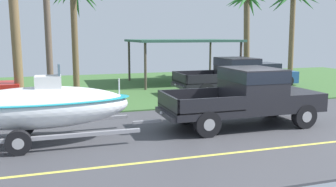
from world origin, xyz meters
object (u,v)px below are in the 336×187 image
Objects in this scene: carport_awning at (182,42)px; palm_tree_mid at (75,2)px; boat_on_trailer at (39,107)px; parked_sedan_near at (258,75)px; palm_tree_far_left at (247,12)px; utility_pole at (47,18)px; palm_tree_near_left at (291,9)px; pickup_truck_towing at (251,94)px; parked_pickup_background at (236,74)px.

palm_tree_mid is (-6.52, -2.29, 2.03)m from carport_awning.
parked_sedan_near is (12.13, 8.31, -0.36)m from boat_on_trailer.
utility_pole reaches higher than palm_tree_far_left.
palm_tree_near_left is (7.18, -0.89, 2.10)m from carport_awning.
palm_tree_mid is at bearing 179.47° from parked_sedan_near.
pickup_truck_towing is 1.26× the size of parked_sedan_near.
palm_tree_mid is 4.76m from utility_pole.
parked_pickup_background is 0.82× the size of utility_pole.
palm_tree_mid is 0.85× the size of utility_pole.
palm_tree_near_left is 0.98× the size of palm_tree_far_left.
parked_pickup_background is (9.35, 5.98, 0.02)m from boat_on_trailer.
carport_awning is (-1.24, 4.72, 1.58)m from parked_pickup_background.
parked_sedan_near is 5.06m from carport_awning.
carport_awning is (8.12, 10.70, 1.60)m from boat_on_trailer.
palm_tree_near_left reaches higher than parked_pickup_background.
palm_tree_near_left is (3.17, 1.50, 4.05)m from parked_sedan_near.
carport_awning is at bearing 172.95° from palm_tree_near_left.
utility_pole is at bearing -158.63° from palm_tree_near_left.
parked_pickup_background is 0.91× the size of carport_awning.
utility_pole is (0.31, 3.94, 2.62)m from boat_on_trailer.
palm_tree_near_left is at bearing 48.69° from pickup_truck_towing.
parked_sedan_near is at bearing -109.61° from palm_tree_far_left.
parked_sedan_near is (5.45, 8.31, -0.39)m from pickup_truck_towing.
palm_tree_far_left is at bearing 19.14° from carport_awning.
parked_pickup_background reaches higher than parked_sedan_near.
parked_sedan_near is at bearing 40.02° from parked_pickup_background.
carport_awning is at bearing 82.35° from pickup_truck_towing.
pickup_truck_towing is at bearing -118.95° from palm_tree_far_left.
parked_pickup_background is at bearing -75.31° from carport_awning.
parked_pickup_background is at bearing -122.99° from palm_tree_far_left.
palm_tree_far_left reaches higher than palm_tree_near_left.
carport_awning is at bearing 19.33° from palm_tree_mid.
carport_awning is 7.21m from palm_tree_mid.
utility_pole is (-9.05, -2.04, 2.60)m from parked_pickup_background.
boat_on_trailer is 1.45× the size of parked_sedan_near.
pickup_truck_towing is 10.91m from carport_awning.
utility_pole is (-6.37, 3.94, 2.58)m from pickup_truck_towing.
palm_tree_near_left reaches higher than parked_sedan_near.
palm_tree_mid is (-10.54, 0.10, 3.98)m from parked_sedan_near.
utility_pole is at bearing -159.71° from parked_sedan_near.
parked_sedan_near is at bearing -30.74° from carport_awning.
palm_tree_far_left reaches higher than boat_on_trailer.
utility_pole is (-13.36, -8.68, -1.03)m from palm_tree_far_left.
palm_tree_near_left reaches higher than palm_tree_mid.
utility_pole reaches higher than palm_tree_mid.
utility_pole is (-7.81, -6.76, 1.02)m from carport_awning.
palm_tree_near_left is 3.26m from palm_tree_far_left.
parked_pickup_background is at bearing 65.93° from pickup_truck_towing.
boat_on_trailer is 1.00× the size of palm_tree_far_left.
palm_tree_near_left is at bearing 32.67° from boat_on_trailer.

